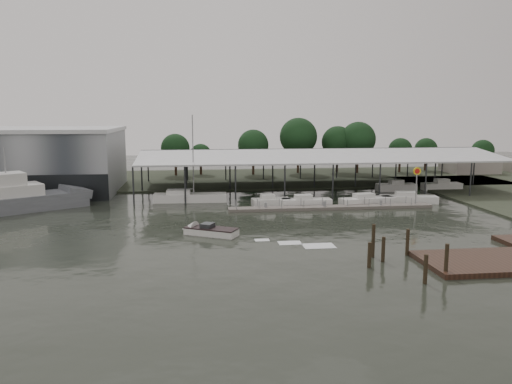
{
  "coord_description": "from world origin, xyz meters",
  "views": [
    {
      "loc": [
        -3.23,
        -54.8,
        12.99
      ],
      "look_at": [
        4.72,
        10.15,
        2.5
      ],
      "focal_mm": 35.0,
      "sensor_mm": 36.0,
      "label": 1
    }
  ],
  "objects": [
    {
      "name": "ground",
      "position": [
        0.0,
        0.0,
        0.0
      ],
      "size": [
        200.0,
        200.0,
        0.0
      ],
      "primitive_type": "plane",
      "color": "#242921",
      "rests_on": "ground"
    },
    {
      "name": "grey_trawler",
      "position": [
        -26.72,
        13.58,
        1.58
      ],
      "size": [
        18.12,
        14.05,
        8.84
      ],
      "rotation": [
        0.0,
        0.0,
        0.57
      ],
      "color": "slate",
      "rests_on": "ground"
    },
    {
      "name": "white_sailboat",
      "position": [
        -4.25,
        17.9,
        0.64
      ],
      "size": [
        10.7,
        3.06,
        12.83
      ],
      "rotation": [
        0.0,
        0.0,
        -0.04
      ],
      "color": "white",
      "rests_on": "ground"
    },
    {
      "name": "distant_commercial_buildings",
      "position": [
        59.03,
        44.69,
        1.84
      ],
      "size": [
        22.0,
        8.0,
        4.0
      ],
      "color": "gray",
      "rests_on": "ground"
    },
    {
      "name": "moored_cruiser_3",
      "position": [
        27.28,
        13.04,
        0.61
      ],
      "size": [
        8.27,
        3.55,
        1.7
      ],
      "rotation": [
        0.0,
        0.0,
        -0.17
      ],
      "color": "white",
      "rests_on": "ground"
    },
    {
      "name": "mooring_pilings",
      "position": [
        13.92,
        -15.52,
        0.96
      ],
      "size": [
        5.63,
        7.86,
        3.64
      ],
      "color": "#332919",
      "rests_on": "ground"
    },
    {
      "name": "covered_boat_shed",
      "position": [
        17.0,
        28.0,
        6.13
      ],
      "size": [
        58.24,
        24.0,
        6.96
      ],
      "color": "silver",
      "rests_on": "ground"
    },
    {
      "name": "speedboat_underway",
      "position": [
        -2.14,
        -2.41,
        0.39
      ],
      "size": [
        15.9,
        9.65,
        2.0
      ],
      "rotation": [
        0.0,
        0.0,
        2.63
      ],
      "color": "white",
      "rests_on": "ground"
    },
    {
      "name": "horizon_tree_line",
      "position": [
        22.72,
        47.88,
        6.57
      ],
      "size": [
        70.93,
        9.18,
        11.86
      ],
      "color": "black",
      "rests_on": "ground"
    },
    {
      "name": "moored_cruiser_0",
      "position": [
        7.16,
        13.19,
        0.61
      ],
      "size": [
        5.51,
        2.62,
        1.7
      ],
      "rotation": [
        0.0,
        0.0,
        0.08
      ],
      "color": "white",
      "rests_on": "ground"
    },
    {
      "name": "shell_fuel_sign",
      "position": [
        27.0,
        9.99,
        3.93
      ],
      "size": [
        1.1,
        0.18,
        5.55
      ],
      "color": "gray",
      "rests_on": "ground"
    },
    {
      "name": "storage_warehouse",
      "position": [
        -28.0,
        29.94,
        5.29
      ],
      "size": [
        24.5,
        20.5,
        10.5
      ],
      "color": "gray",
      "rests_on": "ground"
    },
    {
      "name": "land_strip_far",
      "position": [
        0.0,
        42.0,
        0.1
      ],
      "size": [
        140.0,
        30.0,
        0.3
      ],
      "color": "#343A2C",
      "rests_on": "ground"
    },
    {
      "name": "moored_cruiser_2",
      "position": [
        20.79,
        12.32,
        0.61
      ],
      "size": [
        8.26,
        3.63,
        1.7
      ],
      "rotation": [
        0.0,
        0.0,
        0.18
      ],
      "color": "white",
      "rests_on": "ground"
    },
    {
      "name": "floating_dock",
      "position": [
        15.0,
        10.0,
        0.2
      ],
      "size": [
        28.0,
        2.0,
        1.4
      ],
      "color": "#645E58",
      "rests_on": "ground"
    },
    {
      "name": "moored_cruiser_1",
      "position": [
        12.04,
        12.34,
        0.61
      ],
      "size": [
        6.89,
        2.33,
        1.7
      ],
      "rotation": [
        0.0,
        0.0,
        -0.02
      ],
      "color": "white",
      "rests_on": "ground"
    }
  ]
}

